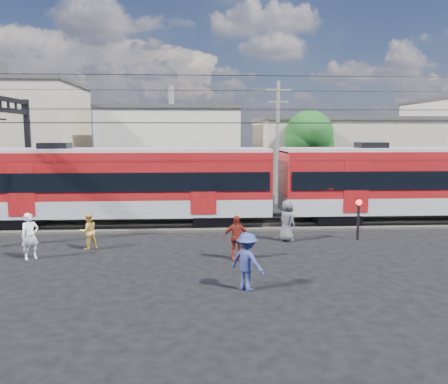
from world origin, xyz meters
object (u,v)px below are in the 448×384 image
(pedestrian_a, at_px, (30,236))
(crossing_signal, at_px, (359,211))
(pedestrian_c, at_px, (247,261))
(commuter_train, at_px, (123,182))

(pedestrian_a, bearing_deg, crossing_signal, -27.00)
(pedestrian_c, distance_m, crossing_signal, 8.58)
(pedestrian_a, height_order, pedestrian_c, pedestrian_c)
(commuter_train, bearing_deg, crossing_signal, -17.82)
(commuter_train, height_order, pedestrian_c, commuter_train)
(pedestrian_a, distance_m, pedestrian_c, 9.11)
(pedestrian_c, relative_size, crossing_signal, 0.95)
(commuter_train, xyz_separation_m, crossing_signal, (11.45, -3.68, -1.04))
(commuter_train, bearing_deg, pedestrian_a, -114.21)
(pedestrian_a, distance_m, crossing_signal, 14.30)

